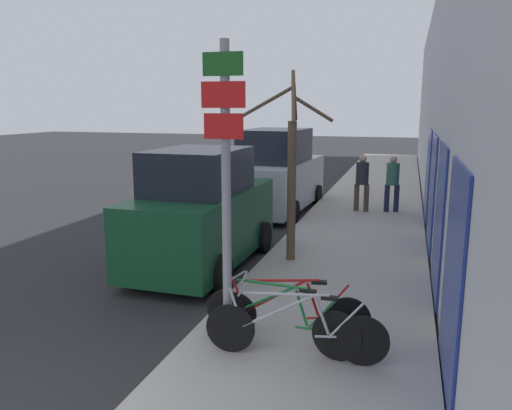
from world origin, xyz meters
name	(u,v)px	position (x,y,z in m)	size (l,w,h in m)	color
ground_plane	(275,214)	(0.00, 11.20, 0.00)	(80.00, 80.00, 0.00)	#28282B
sidewalk_curb	(371,200)	(2.60, 14.00, 0.07)	(3.20, 32.00, 0.15)	#ADA89E
building_facade	(433,104)	(4.35, 13.91, 3.23)	(0.23, 32.00, 6.50)	#BCBCC1
signpost	(226,186)	(1.62, 2.68, 2.23)	(0.54, 0.13, 3.77)	#939399
bicycle_0	(295,330)	(2.51, 2.61, 0.52)	(2.23, 0.44, 0.86)	black
bicycle_1	(279,319)	(2.25, 2.86, 0.52)	(2.12, 0.55, 0.86)	black
bicycle_2	(290,313)	(2.34, 3.08, 0.52)	(2.08, 0.51, 0.85)	black
parked_car_0	(202,213)	(-0.15, 6.05, 1.08)	(1.99, 4.13, 2.36)	#144728
parked_car_1	(277,174)	(-0.10, 11.72, 1.13)	(2.26, 4.74, 2.50)	#B2B7BC
pedestrian_near	(362,179)	(2.46, 11.70, 1.10)	(0.43, 0.37, 1.65)	#4C3D2D
pedestrian_far	(393,180)	(3.31, 11.88, 1.10)	(0.42, 0.36, 1.64)	#1E2338
street_tree	(291,170)	(1.52, 6.57, 1.94)	(2.06, 2.38, 3.69)	brown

